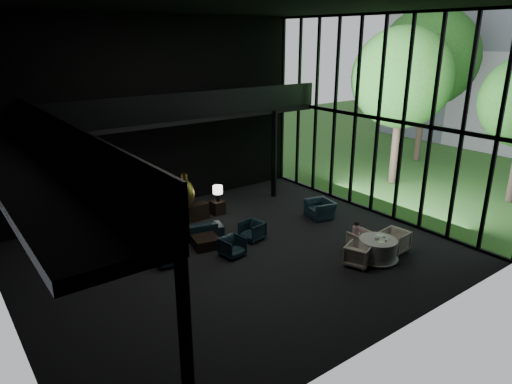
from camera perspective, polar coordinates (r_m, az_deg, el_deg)
floor at (r=15.88m, az=-2.28°, el=-7.79°), size 14.00×12.00×0.02m
ceiling at (r=14.22m, az=-2.73°, el=22.39°), size 14.00×12.00×0.02m
wall_back at (r=19.70m, az=-12.54°, el=9.32°), size 14.00×0.04×8.00m
wall_front at (r=10.32m, az=16.70°, el=0.42°), size 14.00×0.04×8.00m
curtain_wall at (r=19.25m, az=15.05°, el=8.90°), size 0.20×12.00×8.00m
mezzanine_left at (r=12.31m, az=-26.22°, el=2.18°), size 2.00×12.00×0.25m
mezzanine_back at (r=19.25m, az=-8.54°, el=9.34°), size 12.00×2.00×0.25m
railing_left at (r=12.37m, az=-22.10°, el=5.71°), size 0.06×12.00×1.00m
railing_back at (r=18.30m, az=-7.10°, el=10.81°), size 12.00×0.06×1.00m
column_sw at (r=8.46m, az=-8.74°, el=-18.66°), size 0.24×0.24×4.00m
column_nw at (r=18.42m, az=-25.90°, el=0.77°), size 0.24×0.24×4.00m
column_ne at (r=20.91m, az=2.26°, el=4.69°), size 0.24×0.24×4.00m
tree_near at (r=23.51m, az=17.79°, el=13.41°), size 4.80×4.80×7.65m
tree_far at (r=28.71m, az=20.73°, el=15.46°), size 5.60×5.60×8.80m
console at (r=18.56m, az=-8.99°, el=-2.83°), size 2.09×0.47×0.66m
bronze_urn at (r=18.10m, az=-8.89°, el=-0.22°), size 0.77×0.77×1.43m
side_table_left at (r=17.96m, az=-13.49°, el=-4.05°), size 0.52×0.52×0.58m
table_lamp_left at (r=17.66m, az=-13.68°, el=-1.63°), size 0.43×0.43×0.73m
side_table_right at (r=19.33m, az=-4.83°, el=-1.93°), size 0.51×0.51×0.56m
table_lamp_right at (r=19.02m, az=-4.81°, el=0.20°), size 0.41×0.41×0.69m
sofa at (r=17.13m, az=-7.61°, el=-4.44°), size 2.09×1.08×0.79m
lounge_armchair_west at (r=15.32m, az=-10.87°, el=-7.90°), size 0.68×0.71×0.63m
lounge_armchair_east at (r=16.79m, az=-0.47°, el=-4.75°), size 0.83×0.87×0.78m
lounge_armchair_south at (r=15.63m, az=-2.97°, el=-6.79°), size 0.79×0.75×0.72m
window_armchair at (r=18.97m, az=8.06°, el=-1.75°), size 0.96×1.27×1.00m
coffee_table at (r=16.41m, az=-6.31°, el=-6.24°), size 1.02×1.02×0.38m
dining_table at (r=15.90m, az=14.93°, el=-7.12°), size 1.42×1.42×0.75m
dining_chair_north at (r=16.43m, az=12.98°, el=-5.89°), size 0.77×0.72×0.76m
dining_chair_east at (r=16.61m, az=16.94°, el=-5.64°), size 0.93×0.98×0.92m
dining_chair_west at (r=15.36m, az=12.68°, el=-7.54°), size 0.98×1.01×0.82m
child at (r=16.37m, az=12.42°, el=-4.59°), size 0.26×0.26×0.57m
plate_a at (r=15.53m, az=15.37°, el=-6.06°), size 0.22×0.22×0.01m
plate_b at (r=16.02m, az=15.19°, el=-5.25°), size 0.25×0.25×0.02m
saucer at (r=15.86m, az=16.26°, el=-5.60°), size 0.18×0.18×0.01m
coffee_cup at (r=15.88m, az=15.74°, el=-5.36°), size 0.11×0.11×0.07m
cereal_bowl at (r=15.69m, az=14.90°, el=-5.59°), size 0.18×0.18×0.09m
cream_pot at (r=15.61m, az=15.92°, el=-5.86°), size 0.08×0.08×0.07m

